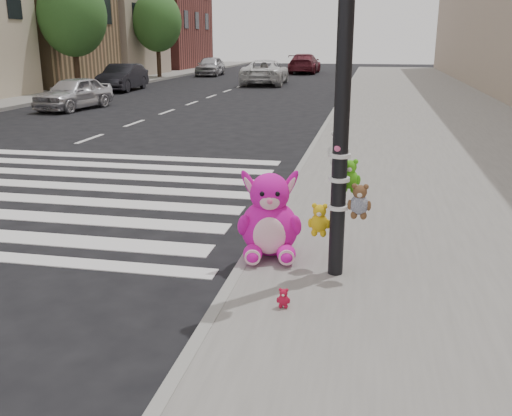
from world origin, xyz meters
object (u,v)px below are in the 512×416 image
(pink_bunny, at_px, (269,221))
(car_dark_far, at_px, (123,77))
(car_silver_far, at_px, (74,93))
(signal_pole, at_px, (343,118))
(red_teddy, at_px, (283,298))
(car_white_near, at_px, (265,72))

(pink_bunny, height_order, car_dark_far, car_dark_far)
(car_silver_far, bearing_deg, car_dark_far, 109.37)
(pink_bunny, xyz_separation_m, car_silver_far, (-10.01, 13.90, 0.04))
(signal_pole, xyz_separation_m, pink_bunny, (-0.80, 0.35, -1.25))
(signal_pole, height_order, red_teddy, signal_pole)
(red_teddy, relative_size, car_silver_far, 0.05)
(red_teddy, xyz_separation_m, car_silver_far, (-10.38, 15.20, 0.37))
(signal_pole, relative_size, car_dark_far, 0.98)
(signal_pole, bearing_deg, car_white_near, 102.15)
(car_white_near, bearing_deg, pink_bunny, 97.85)
(pink_bunny, relative_size, car_silver_far, 0.29)
(pink_bunny, xyz_separation_m, car_white_near, (-5.16, 27.35, 0.14))
(red_teddy, distance_m, car_white_near, 29.18)
(car_silver_far, height_order, car_dark_far, car_dark_far)
(signal_pole, distance_m, car_white_near, 28.36)
(signal_pole, distance_m, red_teddy, 1.89)
(car_silver_far, relative_size, car_dark_far, 0.87)
(red_teddy, bearing_deg, car_silver_far, 121.32)
(car_white_near, bearing_deg, signal_pole, 99.32)
(car_silver_far, bearing_deg, car_white_near, 78.22)
(signal_pole, relative_size, pink_bunny, 3.83)
(car_dark_far, bearing_deg, signal_pole, -64.44)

